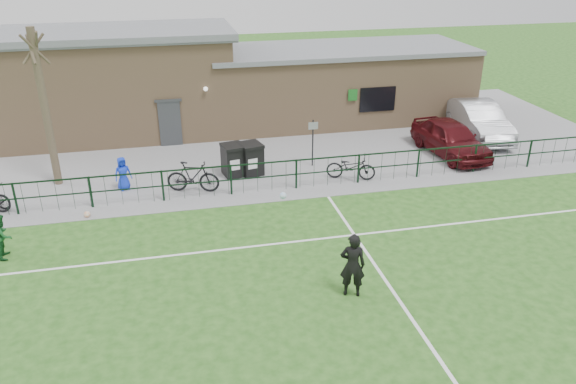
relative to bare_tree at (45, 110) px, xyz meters
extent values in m
plane|color=#235017|center=(8.00, -10.50, -3.00)|extent=(90.00, 90.00, 0.00)
cube|color=gray|center=(8.00, 3.00, -2.99)|extent=(34.00, 13.00, 0.02)
cube|color=white|center=(8.00, -2.70, -3.00)|extent=(28.00, 0.10, 0.01)
cube|color=white|center=(8.00, -6.50, -3.00)|extent=(28.00, 0.10, 0.01)
cube|color=white|center=(10.00, -10.50, -3.00)|extent=(0.10, 16.00, 0.01)
cube|color=black|center=(8.00, -2.50, -2.40)|extent=(28.00, 0.10, 1.20)
cylinder|color=#463A2B|center=(0.00, 0.00, 0.00)|extent=(0.30, 0.30, 6.00)
cube|color=black|center=(7.55, -0.68, -2.37)|extent=(0.99, 1.07, 1.21)
cube|color=black|center=(6.83, -0.66, -2.38)|extent=(0.96, 1.04, 1.21)
cylinder|color=black|center=(10.21, -0.38, -1.98)|extent=(0.06, 0.06, 2.00)
imported|color=#460C10|center=(16.47, -0.44, -2.21)|extent=(2.23, 4.64, 1.53)
imported|color=#A1A3A8|center=(18.90, 1.49, -2.15)|extent=(2.37, 5.21, 1.66)
imported|color=black|center=(5.13, -1.93, -2.38)|extent=(2.08, 1.11, 1.20)
imported|color=black|center=(11.32, -2.09, -2.47)|extent=(2.05, 1.36, 1.02)
imported|color=#1533CD|center=(2.55, -1.15, -2.33)|extent=(0.73, 0.59, 1.30)
imported|color=black|center=(8.83, -9.63, -2.07)|extent=(0.78, 0.63, 1.86)
sphere|color=white|center=(7.70, -6.15, -1.50)|extent=(0.22, 0.22, 0.22)
imported|color=#165023|center=(-0.76, -5.42, -2.29)|extent=(0.57, 0.71, 1.42)
sphere|color=white|center=(1.38, -3.26, -2.89)|extent=(0.22, 0.22, 0.22)
cube|color=tan|center=(8.00, 6.00, -1.25)|extent=(24.00, 5.00, 3.50)
cube|color=tan|center=(1.76, 6.00, 1.10)|extent=(11.52, 5.00, 1.20)
cube|color=slate|center=(1.76, 6.00, 1.82)|extent=(12.02, 5.40, 0.28)
cube|color=slate|center=(13.28, 6.00, 0.60)|extent=(13.44, 5.30, 0.22)
cube|color=#383A3D|center=(4.50, 3.47, -1.95)|extent=(1.00, 0.08, 2.10)
cube|color=black|center=(14.50, 3.47, -1.40)|extent=(1.80, 0.08, 1.20)
cube|color=#19661E|center=(13.20, 3.42, -1.10)|extent=(0.45, 0.04, 0.55)
camera|label=1|loc=(4.36, -21.65, 5.92)|focal=35.00mm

